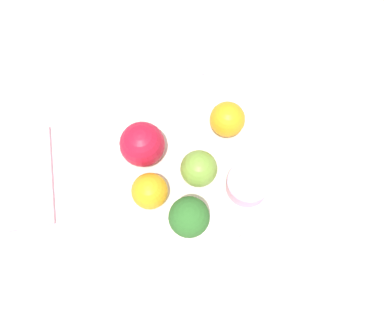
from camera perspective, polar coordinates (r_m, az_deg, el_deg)
name	(u,v)px	position (r m, az deg, el deg)	size (l,w,h in m)	color
ground_plane	(192,180)	(0.53, 0.00, -2.74)	(6.00, 6.00, 0.00)	gray
table_surface	(192,178)	(0.52, 0.00, -2.40)	(1.20, 1.20, 0.02)	silver
bowl	(192,171)	(0.49, 0.00, -1.27)	(0.21, 0.21, 0.04)	silver
broccoli	(189,218)	(0.41, -0.44, -8.40)	(0.05, 0.05, 0.06)	#99C17A
apple_red	(142,144)	(0.45, -7.57, 2.77)	(0.06, 0.06, 0.06)	#B7142D
apple_green	(201,167)	(0.45, 1.40, -0.71)	(0.04, 0.04, 0.04)	olive
orange_front	(150,191)	(0.44, -6.45, -4.34)	(0.04, 0.04, 0.04)	orange
orange_back	(227,119)	(0.47, 5.40, 6.57)	(0.04, 0.04, 0.04)	orange
small_cup	(248,184)	(0.45, 8.49, -3.32)	(0.05, 0.05, 0.02)	#EA9EC6
napkin	(8,180)	(0.56, -26.19, -2.46)	(0.18, 0.16, 0.01)	beige
spoon	(188,61)	(0.59, -0.59, 15.22)	(0.07, 0.02, 0.01)	silver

